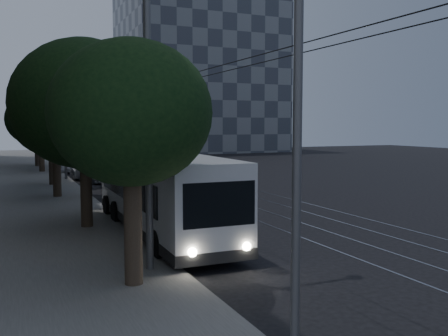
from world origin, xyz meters
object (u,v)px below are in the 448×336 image
at_px(car_white_c, 70,163).
at_px(streetlamp_far, 70,103).
at_px(car_white_a, 119,178).
at_px(car_white_b, 95,171).
at_px(trolleybus, 159,190).
at_px(car_white_d, 77,158).
at_px(pickup_silver, 132,181).
at_px(streetlamp_near, 163,28).

xyz_separation_m(car_white_c, streetlamp_far, (-0.63, -6.67, 4.76)).
relative_size(car_white_a, car_white_b, 0.81).
bearing_deg(trolleybus, car_white_d, 88.22).
distance_m(pickup_silver, car_white_d, 23.26).
height_order(pickup_silver, streetlamp_far, streetlamp_far).
xyz_separation_m(trolleybus, car_white_c, (-0.20, 25.77, -0.84)).
relative_size(car_white_c, streetlamp_near, 0.41).
relative_size(car_white_b, car_white_c, 1.14).
bearing_deg(pickup_silver, car_white_d, 93.46).
height_order(trolleybus, streetlamp_near, streetlamp_near).
relative_size(car_white_a, streetlamp_far, 0.46).
xyz_separation_m(pickup_silver, car_white_d, (0.00, 23.26, -0.06)).
height_order(car_white_c, streetlamp_far, streetlamp_far).
bearing_deg(streetlamp_near, car_white_d, 86.01).
relative_size(streetlamp_near, streetlamp_far, 1.21).
relative_size(pickup_silver, streetlamp_far, 0.62).
distance_m(car_white_c, streetlamp_far, 8.22).
height_order(car_white_b, car_white_d, car_white_b).
xyz_separation_m(car_white_a, streetlamp_far, (-2.10, 6.16, 4.80)).
xyz_separation_m(car_white_b, car_white_d, (0.79, 15.34, -0.02)).
height_order(pickup_silver, car_white_b, pickup_silver).
height_order(car_white_c, streetlamp_near, streetlamp_near).
bearing_deg(trolleybus, streetlamp_far, 93.11).
distance_m(pickup_silver, car_white_a, 2.76).
xyz_separation_m(trolleybus, streetlamp_near, (-1.27, -4.91, 4.94)).
bearing_deg(car_white_b, car_white_a, -99.10).
xyz_separation_m(trolleybus, pickup_silver, (1.40, 10.18, -0.80)).
distance_m(trolleybus, streetlamp_far, 19.51).
bearing_deg(trolleybus, streetlamp_near, -103.92).
xyz_separation_m(car_white_b, streetlamp_far, (-1.44, 0.99, 4.76)).
bearing_deg(streetlamp_far, pickup_silver, -75.95).
distance_m(trolleybus, car_white_c, 25.79).
bearing_deg(car_white_b, car_white_d, 70.65).
xyz_separation_m(car_white_a, car_white_c, (-1.47, 12.83, 0.03)).
bearing_deg(car_white_d, streetlamp_far, -86.56).
bearing_deg(car_white_a, streetlamp_far, 105.97).
bearing_deg(car_white_a, streetlamp_near, -100.92).
bearing_deg(trolleybus, pickup_silver, 82.79).
relative_size(trolleybus, car_white_c, 2.58).
relative_size(car_white_d, streetlamp_near, 0.39).
relative_size(pickup_silver, car_white_b, 1.09).
distance_m(car_white_d, streetlamp_near, 38.89).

